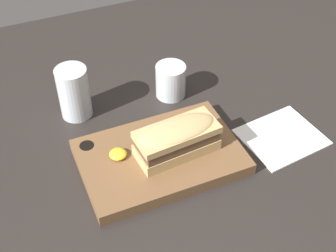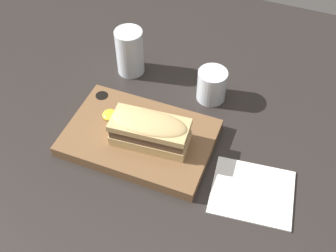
{
  "view_description": "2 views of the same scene",
  "coord_description": "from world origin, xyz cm",
  "views": [
    {
      "loc": [
        -27.86,
        -63.19,
        70.31
      ],
      "look_at": [
        -2.02,
        -2.59,
        8.72
      ],
      "focal_mm": 50.0,
      "sensor_mm": 36.0,
      "label": 1
    },
    {
      "loc": [
        21.84,
        -55.85,
        72.89
      ],
      "look_at": [
        1.12,
        -2.67,
        7.22
      ],
      "focal_mm": 45.0,
      "sensor_mm": 36.0,
      "label": 2
    }
  ],
  "objects": [
    {
      "name": "serving_board",
      "position": [
        -4.69,
        -4.75,
        3.29
      ],
      "size": [
        31.07,
        20.53,
        2.63
      ],
      "color": "brown",
      "rests_on": "dining_table"
    },
    {
      "name": "sandwich",
      "position": [
        -1.57,
        -5.82,
        8.26
      ],
      "size": [
        16.42,
        8.26,
        6.87
      ],
      "rotation": [
        0.0,
        0.0,
        0.08
      ],
      "color": "tan",
      "rests_on": "serving_board"
    },
    {
      "name": "napkin",
      "position": [
        21.16,
        -8.55,
        2.2
      ],
      "size": [
        17.34,
        15.36,
        0.4
      ],
      "rotation": [
        0.0,
        0.0,
        0.12
      ],
      "color": "white",
      "rests_on": "dining_table"
    },
    {
      "name": "dining_table",
      "position": [
        0.0,
        0.0,
        1.0
      ],
      "size": [
        191.95,
        117.98,
        2.0
      ],
      "color": "#282321",
      "rests_on": "ground"
    },
    {
      "name": "water_glass",
      "position": [
        -15.95,
        15.64,
        7.09
      ],
      "size": [
        6.74,
        6.74,
        11.74
      ],
      "color": "silver",
      "rests_on": "dining_table"
    },
    {
      "name": "mustard_dollop",
      "position": [
        -12.48,
        -2.64,
        5.24
      ],
      "size": [
        3.36,
        3.36,
        1.34
      ],
      "color": "yellow",
      "rests_on": "serving_board"
    },
    {
      "name": "wine_glass",
      "position": [
        5.58,
        13.71,
        5.56
      ],
      "size": [
        6.81,
        6.81,
        7.75
      ],
      "color": "silver",
      "rests_on": "dining_table"
    }
  ]
}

